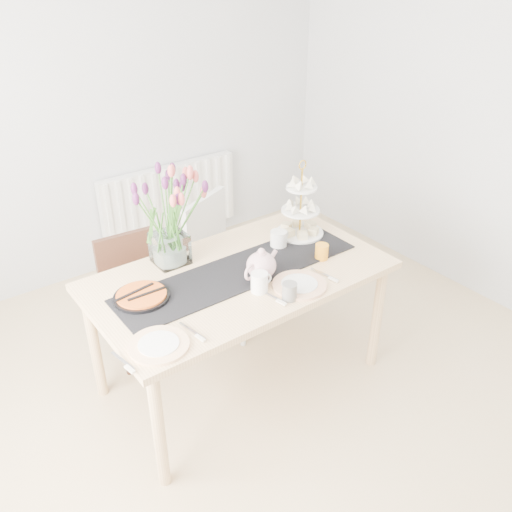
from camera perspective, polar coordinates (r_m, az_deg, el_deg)
room_shell at (r=2.29m, az=4.95°, el=4.23°), size 4.50×4.50×4.50m
radiator at (r=4.56m, az=-9.00°, el=5.78°), size 1.20×0.08×0.60m
dining_table at (r=2.97m, az=-1.70°, el=-3.00°), size 1.60×0.90×0.75m
chair_brown at (r=3.47m, az=-12.66°, el=-3.13°), size 0.42×0.42×0.76m
chair_white at (r=3.57m, az=-3.71°, el=0.23°), size 0.59×0.59×0.90m
table_runner at (r=2.93m, az=-1.72°, el=-1.67°), size 1.40×0.35×0.01m
tulip_vase at (r=2.90m, az=-9.47°, el=5.39°), size 0.64×0.64×0.55m
cake_stand at (r=3.27m, az=4.68°, el=4.16°), size 0.29×0.29×0.42m
teapot at (r=2.84m, az=0.56°, el=-0.99°), size 0.30×0.26×0.17m
cream_jug at (r=3.16m, az=2.40°, el=1.81°), size 0.11×0.11×0.10m
tart_tin at (r=2.76m, az=-11.95°, el=-4.21°), size 0.28×0.28×0.03m
mug_grey at (r=2.70m, az=3.55°, el=-3.74°), size 0.10×0.10×0.09m
mug_white at (r=2.75m, az=0.36°, el=-2.79°), size 0.09×0.09×0.11m
mug_orange at (r=3.06m, az=6.93°, el=0.46°), size 0.10×0.10×0.09m
plate_left at (r=2.46m, az=-10.20°, el=-9.22°), size 0.31×0.31×0.01m
plate_right at (r=2.82m, az=4.58°, el=-3.05°), size 0.33×0.33×0.01m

